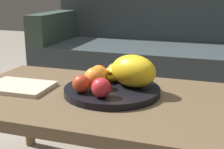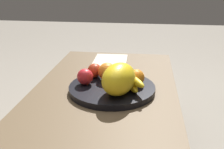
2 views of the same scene
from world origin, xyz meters
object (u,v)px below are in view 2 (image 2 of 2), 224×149
object	(u,v)px
fruit_bowl	(112,88)
apple_front	(95,71)
orange_right	(124,73)
banana_bunch	(130,82)
orange_left	(136,77)
apple_left	(85,77)
orange_front	(107,72)
magazine	(110,62)
melon_large_front	(119,79)
coffee_table	(104,99)

from	to	relation	value
fruit_bowl	apple_front	bearing A→B (deg)	-133.54
orange_right	banana_bunch	bearing A→B (deg)	16.68
orange_left	apple_left	world-z (taller)	same
orange_front	banana_bunch	size ratio (longest dim) A/B	0.48
fruit_bowl	apple_left	size ratio (longest dim) A/B	5.31
orange_right	magazine	size ratio (longest dim) A/B	0.28
orange_left	apple_left	xyz separation A→B (m)	(0.02, -0.21, -0.00)
orange_left	orange_right	xyz separation A→B (m)	(-0.05, -0.05, 0.00)
melon_large_front	orange_left	world-z (taller)	melon_large_front
orange_right	apple_front	distance (m)	0.14
melon_large_front	banana_bunch	world-z (taller)	melon_large_front
apple_front	banana_bunch	world-z (taller)	apple_front
orange_left	apple_front	size ratio (longest dim) A/B	1.06
fruit_bowl	apple_left	distance (m)	0.12
apple_front	banana_bunch	distance (m)	0.20
apple_front	magazine	size ratio (longest dim) A/B	0.26
fruit_bowl	orange_right	bearing A→B (deg)	147.02
fruit_bowl	apple_front	size ratio (longest dim) A/B	5.61
orange_right	apple_left	distance (m)	0.17
apple_front	apple_left	world-z (taller)	apple_left
orange_front	orange_left	distance (m)	0.13
orange_left	apple_left	size ratio (longest dim) A/B	1.00
magazine	coffee_table	bearing A→B (deg)	2.52
coffee_table	magazine	world-z (taller)	magazine
orange_front	orange_left	bearing A→B (deg)	73.73
orange_front	melon_large_front	bearing A→B (deg)	26.51
orange_left	melon_large_front	bearing A→B (deg)	-34.49
orange_front	orange_left	xyz separation A→B (m)	(0.04, 0.13, -0.01)
apple_front	banana_bunch	size ratio (longest dim) A/B	0.39
magazine	orange_right	bearing A→B (deg)	18.05
coffee_table	magazine	bearing A→B (deg)	-176.19
apple_left	fruit_bowl	bearing A→B (deg)	89.39
fruit_bowl	apple_front	distance (m)	0.13
coffee_table	melon_large_front	world-z (taller)	melon_large_front
orange_left	banana_bunch	bearing A→B (deg)	-27.17
coffee_table	orange_right	distance (m)	0.15
magazine	melon_large_front	bearing A→B (deg)	10.84
coffee_table	orange_left	bearing A→B (deg)	94.39
orange_front	magazine	size ratio (longest dim) A/B	0.32
orange_right	coffee_table	bearing A→B (deg)	-53.20
coffee_table	fruit_bowl	size ratio (longest dim) A/B	3.12
apple_left	magazine	distance (m)	0.37
orange_right	apple_left	size ratio (longest dim) A/B	1.01
orange_front	orange_right	world-z (taller)	orange_front
melon_large_front	orange_right	world-z (taller)	melon_large_front
orange_left	orange_right	bearing A→B (deg)	-132.71
apple_front	magazine	bearing A→B (deg)	173.67
apple_left	orange_left	bearing A→B (deg)	95.15
orange_front	apple_front	world-z (taller)	orange_front
orange_right	orange_front	bearing A→B (deg)	-80.68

